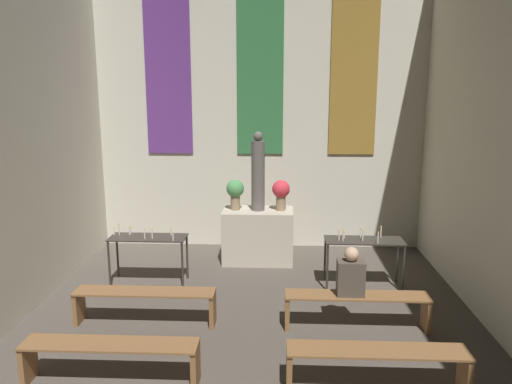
{
  "coord_description": "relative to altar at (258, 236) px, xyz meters",
  "views": [
    {
      "loc": [
        0.38,
        -0.45,
        3.19
      ],
      "look_at": [
        0.0,
        7.67,
        1.49
      ],
      "focal_mm": 35.0,
      "sensor_mm": 36.0,
      "label": 1
    }
  ],
  "objects": [
    {
      "name": "candle_rack_left",
      "position": [
        -1.76,
        -1.15,
        0.2
      ],
      "size": [
        1.26,
        0.49,
        1.0
      ],
      "color": "#332D28",
      "rests_on": "ground_plane"
    },
    {
      "name": "pew_back_left",
      "position": [
        -1.44,
        -2.61,
        -0.15
      ],
      "size": [
        1.92,
        0.36,
        0.48
      ],
      "color": "brown",
      "rests_on": "ground_plane"
    },
    {
      "name": "candle_rack_right",
      "position": [
        1.76,
        -1.15,
        0.2
      ],
      "size": [
        1.26,
        0.49,
        1.0
      ],
      "color": "#332D28",
      "rests_on": "ground_plane"
    },
    {
      "name": "pew_third_right",
      "position": [
        1.44,
        -4.04,
        -0.15
      ],
      "size": [
        1.92,
        0.36,
        0.48
      ],
      "color": "brown",
      "rests_on": "ground_plane"
    },
    {
      "name": "flower_vase_right",
      "position": [
        0.42,
        0.0,
        0.84
      ],
      "size": [
        0.32,
        0.32,
        0.56
      ],
      "color": "#937A5B",
      "rests_on": "altar"
    },
    {
      "name": "person_seated",
      "position": [
        1.34,
        -2.61,
        0.27
      ],
      "size": [
        0.36,
        0.24,
        0.66
      ],
      "color": "#4C4238",
      "rests_on": "pew_back_right"
    },
    {
      "name": "altar",
      "position": [
        0.0,
        0.0,
        0.0
      ],
      "size": [
        1.29,
        0.74,
        0.99
      ],
      "color": "#BCB29E",
      "rests_on": "ground_plane"
    },
    {
      "name": "flower_vase_left",
      "position": [
        -0.42,
        0.0,
        0.84
      ],
      "size": [
        0.32,
        0.32,
        0.56
      ],
      "color": "#937A5B",
      "rests_on": "altar"
    },
    {
      "name": "pew_back_right",
      "position": [
        1.44,
        -2.61,
        -0.15
      ],
      "size": [
        1.92,
        0.36,
        0.48
      ],
      "color": "brown",
      "rests_on": "ground_plane"
    },
    {
      "name": "wall_back",
      "position": [
        0.0,
        1.03,
        2.52
      ],
      "size": [
        6.65,
        0.16,
        5.97
      ],
      "color": "beige",
      "rests_on": "ground_plane"
    },
    {
      "name": "pew_third_left",
      "position": [
        -1.44,
        -4.04,
        -0.15
      ],
      "size": [
        1.92,
        0.36,
        0.48
      ],
      "color": "brown",
      "rests_on": "ground_plane"
    },
    {
      "name": "statue",
      "position": [
        0.0,
        0.0,
        1.18
      ],
      "size": [
        0.24,
        0.24,
        1.44
      ],
      "color": "#5B5651",
      "rests_on": "altar"
    }
  ]
}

